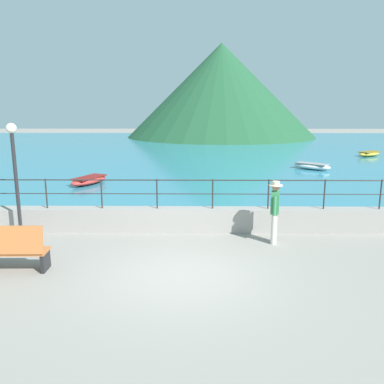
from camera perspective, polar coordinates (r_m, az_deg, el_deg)
ground_plane at (r=9.19m, az=-1.61°, el=-11.66°), size 120.00×120.00×0.00m
promenade_wall at (r=12.08m, az=-1.03°, el=-3.98°), size 20.00×0.56×0.70m
railing at (r=11.85m, az=-1.05°, el=0.53°), size 18.44×0.04×0.90m
lake_water at (r=34.44m, az=0.07°, el=6.06°), size 64.00×44.32×0.06m
hill_main at (r=50.09m, az=4.20°, el=14.32°), size 23.13×23.13×11.19m
bench_main at (r=9.99m, az=-24.98°, el=-7.41°), size 1.71×0.60×1.13m
person_walking at (r=11.06m, az=11.84°, el=-2.40°), size 0.38×0.56×1.75m
lamp_post at (r=12.03m, az=-24.19°, el=3.85°), size 0.28×0.28×3.28m
boat_0 at (r=19.68m, az=-14.63°, el=1.68°), size 1.76×2.47×0.36m
boat_1 at (r=32.74m, az=24.16°, el=5.07°), size 2.38×2.11×0.36m
boat_2 at (r=24.66m, az=16.86°, el=3.61°), size 2.33×2.19×0.36m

